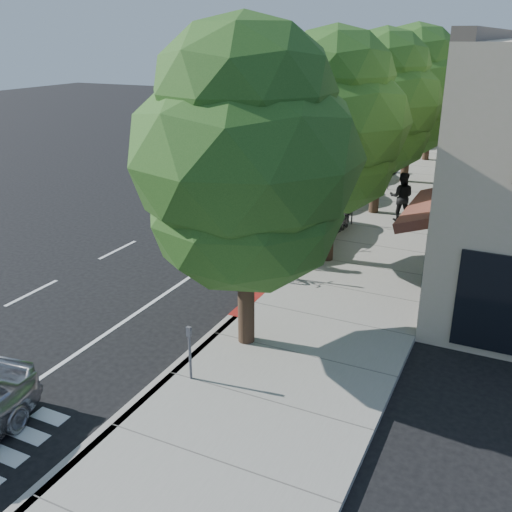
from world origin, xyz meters
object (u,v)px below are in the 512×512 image
Objects in this scene: silver_suv at (298,223)px; pedestrian at (401,197)px; street_tree_1 at (333,125)px; street_tree_3 at (412,91)px; dark_suv_far at (410,131)px; street_tree_4 at (433,87)px; street_tree_2 at (382,104)px; white_pickup at (342,167)px; street_tree_0 at (245,161)px; dark_sedan at (328,189)px; bicycle at (267,262)px; cyclist at (284,246)px; street_tree_5 at (448,80)px.

silver_suv is 4.80m from pedestrian.
street_tree_3 is (0.00, 12.00, 0.02)m from street_tree_1.
street_tree_4 is at bearing -69.99° from dark_suv_far.
dark_suv_far is (-2.06, 17.47, -3.68)m from street_tree_2.
dark_suv_far is (0.93, 12.47, 0.12)m from white_pickup.
street_tree_1 is at bearing 90.00° from street_tree_0.
dark_sedan is (-2.32, 6.90, -3.87)m from street_tree_1.
white_pickup is at bearing 29.90° from bicycle.
bicycle is at bearing -95.31° from street_tree_3.
dark_suv_far is at bearing -16.56° from cyclist.
street_tree_1 is 6.44m from pedestrian.
street_tree_4 is at bearing 90.00° from street_tree_2.
street_tree_3 is at bearing 90.00° from street_tree_1.
street_tree_3 is 1.11× the size of street_tree_5.
street_tree_3 is 13.59m from cyclist.
cyclist is 0.37× the size of dark_sedan.
street_tree_5 is at bearing 19.61° from bicycle.
white_pickup is at bearing -102.96° from street_tree_5.
pedestrian is (4.24, -5.69, 0.36)m from white_pickup.
dark_suv_far is at bearing 110.62° from street_tree_4.
street_tree_3 is (-0.00, 18.00, 0.00)m from street_tree_0.
street_tree_0 is 1.02× the size of street_tree_1.
street_tree_4 is 19.36m from cyclist.
street_tree_2 reaches higher than street_tree_5.
street_tree_4 reaches higher than street_tree_5.
street_tree_3 is at bearing -80.44° from dark_suv_far.
white_pickup is at bearing -161.51° from street_tree_3.
street_tree_0 is at bearing 74.82° from pedestrian.
street_tree_5 is 26.28m from bicycle.
silver_suv is at bearing -82.76° from dark_sedan.
pedestrian is at bearing -52.92° from white_pickup.
silver_suv is 9.59m from white_pickup.
white_pickup is (-0.67, 4.10, 0.08)m from dark_sedan.
cyclist is 0.29× the size of white_pickup.
street_tree_3 reaches higher than cyclist.
street_tree_1 is 1.39× the size of silver_suv.
cyclist is at bearing -92.60° from street_tree_5.
street_tree_2 is at bearing 90.00° from street_tree_0.
street_tree_1 reaches higher than dark_sedan.
bicycle is 0.38× the size of dark_suv_far.
street_tree_0 is at bearing -90.00° from street_tree_4.
street_tree_1 is 24.00m from street_tree_5.
pedestrian is at bearing -84.38° from street_tree_4.
street_tree_4 is 13.15m from pedestrian.
pedestrian reaches higher than silver_suv.
street_tree_2 is 4.61m from dark_sedan.
cyclist is at bearing -81.35° from dark_sedan.
street_tree_4 reaches higher than pedestrian.
dark_suv_far reaches higher than dark_sedan.
street_tree_4 is 11.91m from dark_sedan.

